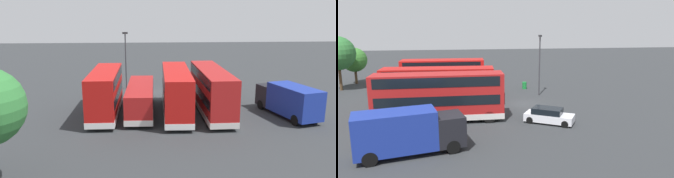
% 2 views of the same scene
% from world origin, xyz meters
% --- Properties ---
extents(ground_plane, '(140.00, 140.00, 0.00)m').
position_xyz_m(ground_plane, '(0.00, 0.00, 0.00)').
color(ground_plane, '#2D3033').
extents(bus_double_decker_near_end, '(2.78, 12.02, 4.55)m').
position_xyz_m(bus_double_decker_near_end, '(-5.29, 9.06, 2.45)').
color(bus_double_decker_near_end, '#A51919').
rests_on(bus_double_decker_near_end, ground).
extents(bus_double_decker_second, '(2.94, 11.49, 4.55)m').
position_xyz_m(bus_double_decker_second, '(-1.67, 9.36, 2.45)').
color(bus_double_decker_second, '#B71411').
rests_on(bus_double_decker_second, ground).
extents(bus_single_deck_third, '(2.82, 10.37, 2.95)m').
position_xyz_m(bus_single_deck_third, '(1.93, 8.76, 1.62)').
color(bus_single_deck_third, '#A51919').
rests_on(bus_single_deck_third, ground).
extents(bus_double_decker_fourth, '(2.63, 10.15, 4.55)m').
position_xyz_m(bus_double_decker_fourth, '(5.37, 9.30, 2.45)').
color(bus_double_decker_fourth, '#B71411').
rests_on(bus_double_decker_fourth, ground).
extents(box_truck_blue, '(4.34, 7.89, 3.20)m').
position_xyz_m(box_truck_blue, '(-12.71, 10.71, 1.71)').
color(box_truck_blue, navy).
rests_on(box_truck_blue, ground).
extents(car_hatchback_silver, '(3.75, 4.77, 1.43)m').
position_xyz_m(car_hatchback_silver, '(-7.09, -0.95, 0.70)').
color(car_hatchback_silver, silver).
rests_on(car_hatchback_silver, ground).
extents(lamp_post_tall, '(0.70, 0.30, 7.56)m').
position_xyz_m(lamp_post_tall, '(4.03, -2.63, 4.45)').
color(lamp_post_tall, '#38383D').
rests_on(lamp_post_tall, ground).
extents(waste_bin_yellow, '(0.60, 0.60, 0.95)m').
position_xyz_m(waste_bin_yellow, '(8.09, -1.53, 0.47)').
color(waste_bin_yellow, '#197F33').
rests_on(waste_bin_yellow, ground).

